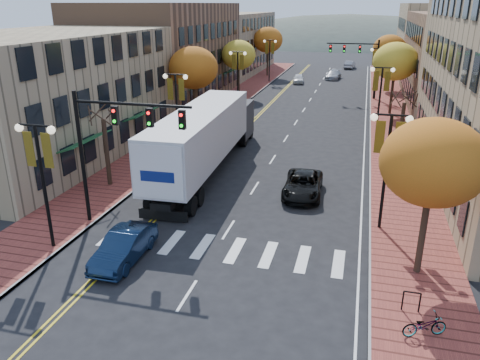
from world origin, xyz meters
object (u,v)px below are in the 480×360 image
Objects in this scene: semi_truck at (207,133)px; navy_sedan at (124,247)px; bicycle at (425,325)px; black_suv at (303,185)px.

semi_truck reaches higher than navy_sedan.
bicycle is at bearing -51.39° from semi_truck.
bicycle is (12.75, -14.85, -2.09)m from semi_truck.
semi_truck is at bearing 155.22° from black_suv.
black_suv is at bearing 55.13° from navy_sedan.
black_suv is at bearing 3.65° from bicycle.
black_suv is at bearing -24.26° from semi_truck.
navy_sedan reaches higher than bicycle.
navy_sedan is at bearing -91.01° from semi_truck.
black_suv reaches higher than bicycle.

